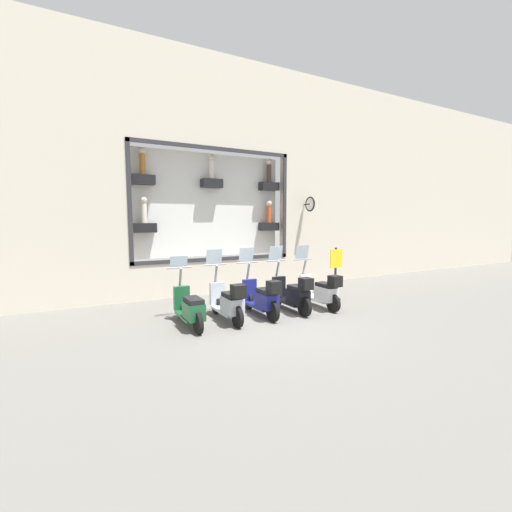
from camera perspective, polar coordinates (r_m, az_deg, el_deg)
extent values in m
plane|color=#66635E|center=(8.32, 2.23, -10.57)|extent=(120.00, 120.00, 0.00)
cube|color=beige|center=(17.83, 26.12, 9.82)|extent=(0.40, 15.34, 7.51)
cube|color=beige|center=(11.38, -6.96, -3.36)|extent=(0.40, 5.31, 1.06)
cube|color=beige|center=(11.83, -7.33, 24.24)|extent=(0.40, 5.31, 2.84)
cube|color=#2D2D33|center=(11.26, -6.83, 17.38)|extent=(0.04, 5.31, 0.12)
cube|color=#2D2D33|center=(11.11, -6.61, -0.51)|extent=(0.04, 5.31, 0.12)
cube|color=#2D2D33|center=(12.24, 4.79, 8.27)|extent=(0.04, 0.12, 3.60)
cube|color=#2D2D33|center=(10.38, -20.32, 8.34)|extent=(0.04, 0.12, 3.60)
cube|color=silver|center=(11.57, -7.74, 8.37)|extent=(0.04, 5.07, 3.36)
cube|color=black|center=(12.34, 2.18, 11.51)|extent=(0.36, 0.67, 0.28)
cylinder|color=#47382D|center=(12.39, 2.19, 13.54)|extent=(0.17, 0.17, 0.61)
sphere|color=beige|center=(12.45, 2.20, 15.42)|extent=(0.22, 0.22, 0.22)
cube|color=black|center=(11.42, -7.40, 11.91)|extent=(0.36, 0.67, 0.28)
cylinder|color=silver|center=(11.47, -7.43, 14.06)|extent=(0.16, 0.16, 0.58)
sphere|color=beige|center=(11.53, -7.45, 16.01)|extent=(0.21, 0.21, 0.21)
cube|color=black|center=(10.84, -18.33, 11.98)|extent=(0.36, 0.67, 0.28)
cylinder|color=#B26B2D|center=(10.90, -18.41, 14.25)|extent=(0.16, 0.16, 0.59)
sphere|color=beige|center=(10.97, -18.48, 16.32)|extent=(0.21, 0.21, 0.21)
cube|color=black|center=(12.28, 2.16, 4.92)|extent=(0.36, 0.67, 0.28)
cylinder|color=#CC4C23|center=(12.28, 2.16, 6.92)|extent=(0.16, 0.16, 0.58)
sphere|color=beige|center=(12.30, 2.17, 8.75)|extent=(0.21, 0.21, 0.21)
cube|color=black|center=(10.78, -18.08, 4.49)|extent=(0.36, 0.67, 0.28)
cylinder|color=silver|center=(10.78, -18.16, 6.76)|extent=(0.16, 0.16, 0.58)
sphere|color=beige|center=(10.79, -18.23, 8.84)|extent=(0.21, 0.21, 0.21)
cylinder|color=black|center=(12.59, 8.51, 8.52)|extent=(0.35, 0.05, 0.05)
torus|color=black|center=(12.45, 9.00, 8.54)|extent=(0.53, 0.06, 0.53)
cylinder|color=white|center=(12.45, 9.00, 8.54)|extent=(0.44, 0.03, 0.44)
cylinder|color=black|center=(10.15, 7.83, -6.23)|extent=(0.47, 0.09, 0.47)
cylinder|color=black|center=(9.14, 12.75, -7.69)|extent=(0.47, 0.09, 0.47)
cube|color=silver|center=(9.63, 10.16, -7.00)|extent=(1.02, 0.39, 0.06)
cube|color=silver|center=(9.31, 11.61, -6.16)|extent=(0.61, 0.35, 0.36)
cube|color=black|center=(9.26, 11.64, -4.77)|extent=(0.58, 0.31, 0.10)
cube|color=silver|center=(9.99, 8.26, -4.68)|extent=(0.12, 0.37, 0.56)
cylinder|color=gray|center=(9.97, 8.06, -1.82)|extent=(0.20, 0.06, 0.45)
cylinder|color=gray|center=(10.00, 7.85, -0.56)|extent=(0.04, 0.60, 0.04)
cube|color=silver|center=(10.01, 7.73, 0.65)|extent=(0.10, 0.42, 0.41)
cube|color=black|center=(8.98, 13.03, -4.10)|extent=(0.28, 0.28, 0.28)
cylinder|color=black|center=(9.64, 3.46, -6.75)|extent=(0.49, 0.09, 0.49)
cylinder|color=black|center=(8.59, 8.06, -8.39)|extent=(0.49, 0.09, 0.49)
cube|color=black|center=(9.11, 5.62, -7.60)|extent=(1.02, 0.39, 0.06)
cube|color=black|center=(8.76, 7.00, -6.76)|extent=(0.61, 0.35, 0.36)
cube|color=black|center=(8.71, 7.02, -5.28)|extent=(0.58, 0.31, 0.10)
cube|color=black|center=(9.49, 3.81, -5.12)|extent=(0.12, 0.37, 0.56)
cylinder|color=gray|center=(9.47, 3.61, -2.12)|extent=(0.20, 0.06, 0.45)
cylinder|color=gray|center=(9.50, 3.40, -0.79)|extent=(0.04, 0.61, 0.04)
cube|color=silver|center=(9.51, 3.28, 0.46)|extent=(0.10, 0.42, 0.40)
cube|color=black|center=(8.42, 8.32, -4.58)|extent=(0.28, 0.28, 0.28)
cylinder|color=black|center=(9.21, -1.40, -7.33)|extent=(0.50, 0.09, 0.50)
cylinder|color=black|center=(8.10, 2.79, -9.20)|extent=(0.50, 0.09, 0.50)
cube|color=navy|center=(8.65, 0.56, -8.29)|extent=(1.02, 0.39, 0.06)
cube|color=navy|center=(8.28, 1.81, -7.44)|extent=(0.61, 0.35, 0.36)
cube|color=black|center=(8.23, 1.81, -5.89)|extent=(0.58, 0.31, 0.10)
cube|color=navy|center=(9.05, -1.10, -5.64)|extent=(0.12, 0.37, 0.56)
cylinder|color=gray|center=(9.03, -1.31, -2.49)|extent=(0.20, 0.06, 0.45)
cylinder|color=gray|center=(9.06, -1.51, -1.09)|extent=(0.04, 0.61, 0.04)
cube|color=silver|center=(9.07, -1.62, 0.22)|extent=(0.10, 0.42, 0.40)
cube|color=black|center=(7.93, 3.00, -5.18)|extent=(0.28, 0.28, 0.28)
cylinder|color=black|center=(8.85, -6.72, -7.95)|extent=(0.49, 0.09, 0.49)
cylinder|color=black|center=(7.69, -3.11, -10.07)|extent=(0.49, 0.09, 0.49)
cube|color=#B7BCC6|center=(8.27, -5.05, -9.02)|extent=(1.02, 0.39, 0.06)
cube|color=#B7BCC6|center=(7.88, -3.99, -8.18)|extent=(0.61, 0.35, 0.36)
cube|color=black|center=(7.83, -4.00, -6.55)|extent=(0.58, 0.31, 0.10)
cube|color=#B7BCC6|center=(8.69, -6.48, -6.20)|extent=(0.12, 0.37, 0.56)
cylinder|color=gray|center=(8.66, -6.69, -2.92)|extent=(0.20, 0.06, 0.45)
cylinder|color=gray|center=(8.69, -6.87, -1.46)|extent=(0.04, 0.60, 0.04)
cube|color=silver|center=(8.71, -6.98, -0.11)|extent=(0.10, 0.42, 0.40)
cube|color=black|center=(7.51, -2.98, -5.85)|extent=(0.28, 0.28, 0.28)
cylinder|color=black|center=(8.59, -12.46, -8.58)|extent=(0.46, 0.09, 0.46)
cylinder|color=black|center=(7.36, -9.61, -10.99)|extent=(0.46, 0.09, 0.46)
cube|color=#19512D|center=(7.98, -11.15, -9.78)|extent=(1.02, 0.39, 0.06)
cube|color=#19512D|center=(7.58, -10.35, -8.96)|extent=(0.61, 0.35, 0.36)
cube|color=black|center=(7.52, -10.38, -7.26)|extent=(0.58, 0.31, 0.10)
cube|color=#19512D|center=(8.41, -12.29, -6.80)|extent=(0.12, 0.37, 0.56)
cylinder|color=gray|center=(8.38, -12.49, -3.41)|extent=(0.20, 0.06, 0.45)
cylinder|color=gray|center=(8.41, -12.65, -1.90)|extent=(0.04, 0.60, 0.04)
cube|color=silver|center=(8.43, -12.75, -0.91)|extent=(0.07, 0.42, 0.28)
cylinder|color=#232326|center=(10.64, 13.00, -6.98)|extent=(0.36, 0.36, 0.02)
cylinder|color=#232326|center=(10.49, 13.09, -2.88)|extent=(0.07, 0.07, 1.56)
cube|color=yellow|center=(10.42, 13.23, -0.41)|extent=(0.03, 0.45, 0.55)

